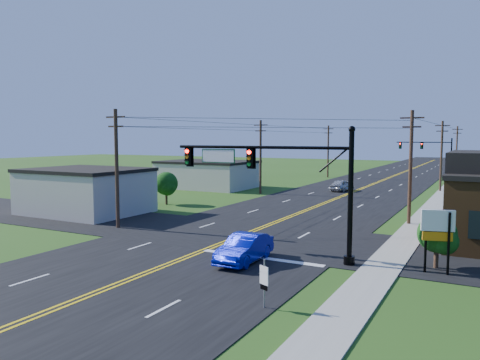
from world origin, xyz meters
The scene contains 21 objects.
ground centered at (0.00, 0.00, 0.00)m, with size 260.00×260.00×0.00m, color #264714.
road_main centered at (0.00, 50.00, 0.02)m, with size 16.00×220.00×0.04m, color black.
road_cross centered at (0.00, 12.00, 0.02)m, with size 70.00×10.00×0.04m, color black.
sidewalk centered at (10.50, 40.00, 0.04)m, with size 2.00×160.00×0.08m, color gray.
signal_mast_main centered at (4.34, 8.00, 4.75)m, with size 11.30×0.60×7.48m.
signal_mast_far centered at (4.44, 80.00, 4.55)m, with size 10.98×0.60×7.48m.
cream_bldg_near centered at (-17.00, 14.00, 2.06)m, with size 10.20×8.20×4.10m.
cream_bldg_far centered at (-19.00, 38.00, 1.86)m, with size 12.20×9.20×3.70m.
utility_pole_left_a centered at (-9.50, 10.00, 4.72)m, with size 1.80×0.28×9.00m.
utility_pole_left_b centered at (-9.50, 35.00, 4.72)m, with size 1.80×0.28×9.00m.
utility_pole_left_c centered at (-9.50, 62.00, 4.72)m, with size 1.80×0.28×9.00m.
utility_pole_right_a centered at (9.80, 22.00, 4.72)m, with size 1.80×0.28×9.00m.
utility_pole_right_b centered at (9.80, 48.00, 4.72)m, with size 1.80×0.28×9.00m.
utility_pole_right_c centered at (9.80, 78.00, 4.72)m, with size 1.80×0.28×9.00m.
shrub_corner centered at (13.00, 9.50, 1.85)m, with size 2.00×2.00×2.86m.
tree_left centered at (-14.00, 22.00, 2.16)m, with size 2.40×2.40×3.37m.
blue_car centered at (3.56, 5.83, 0.76)m, with size 1.60×4.60×1.52m, color #0813B5.
distant_car centered at (-1.37, 42.27, 0.74)m, with size 1.74×4.33×1.47m, color #A9AAAE.
route_sign centered at (7.50, -0.02, 1.18)m, with size 0.47×0.24×2.02m.
stop_sign centered at (13.00, 16.98, 1.74)m, with size 0.85×0.20×2.41m.
pylon_sign centered at (13.12, 8.37, 2.39)m, with size 1.59×0.66×3.28m.
Camera 1 is at (15.27, -16.57, 6.85)m, focal length 35.00 mm.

